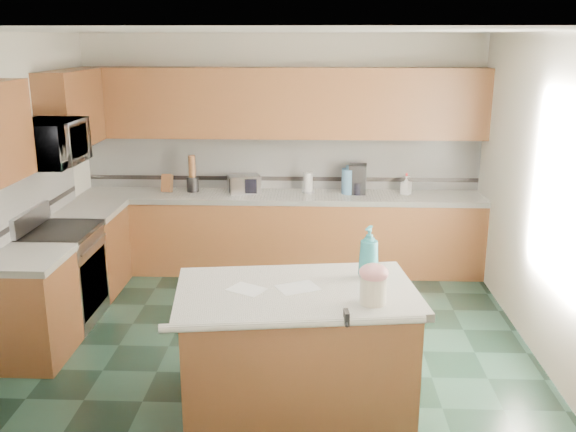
{
  "coord_description": "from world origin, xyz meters",
  "views": [
    {
      "loc": [
        0.38,
        -5.13,
        2.65
      ],
      "look_at": [
        0.15,
        0.35,
        1.12
      ],
      "focal_mm": 40.0,
      "sensor_mm": 36.0,
      "label": 1
    }
  ],
  "objects_px": {
    "soap_bottle_island": "(369,252)",
    "knife_block": "(167,183)",
    "island_base": "(296,351)",
    "toaster_oven": "(244,184)",
    "island_top": "(297,293)",
    "coffee_maker": "(357,179)",
    "treat_jar": "(373,290)"
  },
  "relations": [
    {
      "from": "soap_bottle_island",
      "to": "knife_block",
      "type": "height_order",
      "value": "soap_bottle_island"
    },
    {
      "from": "island_base",
      "to": "knife_block",
      "type": "xyz_separation_m",
      "value": [
        -1.59,
        2.92,
        0.59
      ]
    },
    {
      "from": "treat_jar",
      "to": "coffee_maker",
      "type": "height_order",
      "value": "coffee_maker"
    },
    {
      "from": "knife_block",
      "to": "coffee_maker",
      "type": "distance_m",
      "value": 2.2
    },
    {
      "from": "island_base",
      "to": "knife_block",
      "type": "relative_size",
      "value": 7.8
    },
    {
      "from": "toaster_oven",
      "to": "coffee_maker",
      "type": "xyz_separation_m",
      "value": [
        1.3,
        0.03,
        0.07
      ]
    },
    {
      "from": "soap_bottle_island",
      "to": "knife_block",
      "type": "relative_size",
      "value": 1.93
    },
    {
      "from": "island_base",
      "to": "soap_bottle_island",
      "type": "distance_m",
      "value": 0.9
    },
    {
      "from": "island_base",
      "to": "treat_jar",
      "type": "distance_m",
      "value": 0.82
    },
    {
      "from": "soap_bottle_island",
      "to": "toaster_oven",
      "type": "distance_m",
      "value": 2.94
    },
    {
      "from": "soap_bottle_island",
      "to": "island_top",
      "type": "bearing_deg",
      "value": -130.11
    },
    {
      "from": "island_base",
      "to": "knife_block",
      "type": "bearing_deg",
      "value": 111.14
    },
    {
      "from": "knife_block",
      "to": "coffee_maker",
      "type": "xyz_separation_m",
      "value": [
        2.2,
        0.03,
        0.07
      ]
    },
    {
      "from": "knife_block",
      "to": "coffee_maker",
      "type": "relative_size",
      "value": 0.61
    },
    {
      "from": "knife_block",
      "to": "toaster_oven",
      "type": "height_order",
      "value": "knife_block"
    },
    {
      "from": "island_base",
      "to": "toaster_oven",
      "type": "relative_size",
      "value": 4.56
    },
    {
      "from": "knife_block",
      "to": "treat_jar",
      "type": "bearing_deg",
      "value": -50.58
    },
    {
      "from": "island_base",
      "to": "soap_bottle_island",
      "type": "bearing_deg",
      "value": 17.89
    },
    {
      "from": "soap_bottle_island",
      "to": "treat_jar",
      "type": "bearing_deg",
      "value": -66.09
    },
    {
      "from": "knife_block",
      "to": "toaster_oven",
      "type": "relative_size",
      "value": 0.58
    },
    {
      "from": "island_base",
      "to": "toaster_oven",
      "type": "bearing_deg",
      "value": 95.92
    },
    {
      "from": "island_top",
      "to": "coffee_maker",
      "type": "height_order",
      "value": "coffee_maker"
    },
    {
      "from": "island_top",
      "to": "knife_block",
      "type": "xyz_separation_m",
      "value": [
        -1.59,
        2.92,
        0.13
      ]
    },
    {
      "from": "island_base",
      "to": "knife_block",
      "type": "height_order",
      "value": "knife_block"
    },
    {
      "from": "island_top",
      "to": "soap_bottle_island",
      "type": "relative_size",
      "value": 4.3
    },
    {
      "from": "knife_block",
      "to": "toaster_oven",
      "type": "distance_m",
      "value": 0.9
    },
    {
      "from": "treat_jar",
      "to": "soap_bottle_island",
      "type": "relative_size",
      "value": 0.47
    },
    {
      "from": "knife_block",
      "to": "coffee_maker",
      "type": "height_order",
      "value": "coffee_maker"
    },
    {
      "from": "soap_bottle_island",
      "to": "knife_block",
      "type": "distance_m",
      "value": 3.41
    },
    {
      "from": "island_top",
      "to": "toaster_oven",
      "type": "height_order",
      "value": "toaster_oven"
    },
    {
      "from": "island_base",
      "to": "soap_bottle_island",
      "type": "height_order",
      "value": "soap_bottle_island"
    },
    {
      "from": "island_top",
      "to": "soap_bottle_island",
      "type": "bearing_deg",
      "value": 17.89
    }
  ]
}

